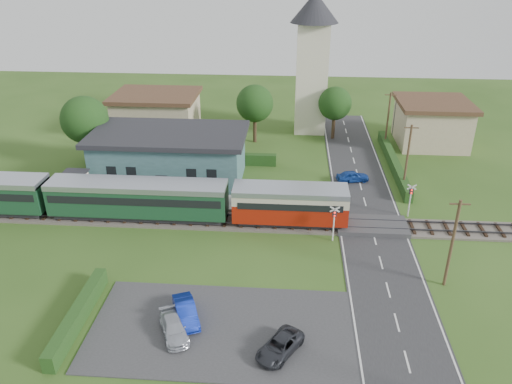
# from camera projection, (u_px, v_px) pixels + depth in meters

# --- Properties ---
(ground) EXTENTS (120.00, 120.00, 0.00)m
(ground) POSITION_uv_depth(u_px,v_px,m) (258.00, 235.00, 43.05)
(ground) COLOR #2D4C19
(railway_track) EXTENTS (76.00, 3.20, 0.49)m
(railway_track) POSITION_uv_depth(u_px,v_px,m) (259.00, 223.00, 44.79)
(railway_track) COLOR #4C443D
(railway_track) RESTS_ON ground
(road) EXTENTS (6.00, 70.00, 0.05)m
(road) POSITION_uv_depth(u_px,v_px,m) (375.00, 239.00, 42.37)
(road) COLOR #28282B
(road) RESTS_ON ground
(car_park) EXTENTS (17.00, 9.00, 0.08)m
(car_park) POSITION_uv_depth(u_px,v_px,m) (221.00, 329.00, 32.39)
(car_park) COLOR #333335
(car_park) RESTS_ON ground
(crossing_deck) EXTENTS (6.20, 3.40, 0.45)m
(crossing_deck) POSITION_uv_depth(u_px,v_px,m) (372.00, 226.00, 44.07)
(crossing_deck) COLOR #333335
(crossing_deck) RESTS_ON ground
(platform) EXTENTS (30.00, 3.00, 0.45)m
(platform) POSITION_uv_depth(u_px,v_px,m) (159.00, 202.00, 48.27)
(platform) COLOR gray
(platform) RESTS_ON ground
(equipment_hut) EXTENTS (2.30, 2.30, 2.55)m
(equipment_hut) POSITION_uv_depth(u_px,v_px,m) (76.00, 185.00, 48.14)
(equipment_hut) COLOR beige
(equipment_hut) RESTS_ON platform
(station_building) EXTENTS (16.00, 9.00, 5.30)m
(station_building) POSITION_uv_depth(u_px,v_px,m) (170.00, 156.00, 52.37)
(station_building) COLOR #395B5C
(station_building) RESTS_ON ground
(train) EXTENTS (43.20, 2.90, 3.40)m
(train) POSITION_uv_depth(u_px,v_px,m) (103.00, 197.00, 44.82)
(train) COLOR #232328
(train) RESTS_ON ground
(church_tower) EXTENTS (6.00, 6.00, 17.60)m
(church_tower) POSITION_uv_depth(u_px,v_px,m) (313.00, 54.00, 63.28)
(church_tower) COLOR beige
(church_tower) RESTS_ON ground
(house_west) EXTENTS (10.80, 8.80, 5.50)m
(house_west) POSITION_uv_depth(u_px,v_px,m) (157.00, 114.00, 65.20)
(house_west) COLOR tan
(house_west) RESTS_ON ground
(house_east) EXTENTS (8.80, 8.80, 5.50)m
(house_east) POSITION_uv_depth(u_px,v_px,m) (432.00, 122.00, 61.97)
(house_east) COLOR tan
(house_east) RESTS_ON ground
(hedge_carpark) EXTENTS (0.80, 9.00, 1.20)m
(hedge_carpark) POSITION_uv_depth(u_px,v_px,m) (78.00, 315.00, 32.78)
(hedge_carpark) COLOR #193814
(hedge_carpark) RESTS_ON ground
(hedge_roadside) EXTENTS (0.80, 18.00, 1.20)m
(hedge_roadside) POSITION_uv_depth(u_px,v_px,m) (393.00, 162.00, 56.16)
(hedge_roadside) COLOR #193814
(hedge_roadside) RESTS_ON ground
(hedge_station) EXTENTS (22.00, 0.80, 1.30)m
(hedge_station) POSITION_uv_depth(u_px,v_px,m) (181.00, 157.00, 57.31)
(hedge_station) COLOR #193814
(hedge_station) RESTS_ON ground
(tree_a) EXTENTS (5.20, 5.20, 8.00)m
(tree_a) POSITION_uv_depth(u_px,v_px,m) (85.00, 120.00, 54.55)
(tree_a) COLOR #332316
(tree_a) RESTS_ON ground
(tree_b) EXTENTS (4.60, 4.60, 7.34)m
(tree_b) POSITION_uv_depth(u_px,v_px,m) (255.00, 104.00, 61.56)
(tree_b) COLOR #332316
(tree_b) RESTS_ON ground
(tree_c) EXTENTS (4.20, 4.20, 6.78)m
(tree_c) POSITION_uv_depth(u_px,v_px,m) (335.00, 104.00, 62.85)
(tree_c) COLOR #332316
(tree_c) RESTS_ON ground
(utility_pole_b) EXTENTS (1.40, 0.22, 7.00)m
(utility_pole_b) POSITION_uv_depth(u_px,v_px,m) (452.00, 243.00, 35.13)
(utility_pole_b) COLOR #473321
(utility_pole_b) RESTS_ON ground
(utility_pole_c) EXTENTS (1.40, 0.22, 7.00)m
(utility_pole_c) POSITION_uv_depth(u_px,v_px,m) (407.00, 157.00, 49.46)
(utility_pole_c) COLOR #473321
(utility_pole_c) RESTS_ON ground
(utility_pole_d) EXTENTS (1.40, 0.22, 7.00)m
(utility_pole_d) POSITION_uv_depth(u_px,v_px,m) (388.00, 120.00, 60.20)
(utility_pole_d) COLOR #473321
(utility_pole_d) RESTS_ON ground
(crossing_signal_near) EXTENTS (0.84, 0.28, 3.28)m
(crossing_signal_near) POSITION_uv_depth(u_px,v_px,m) (334.00, 219.00, 41.31)
(crossing_signal_near) COLOR silver
(crossing_signal_near) RESTS_ON ground
(crossing_signal_far) EXTENTS (0.84, 0.28, 3.28)m
(crossing_signal_far) POSITION_uv_depth(u_px,v_px,m) (411.00, 196.00, 45.13)
(crossing_signal_far) COLOR silver
(crossing_signal_far) RESTS_ON ground
(streetlamp_west) EXTENTS (0.30, 0.30, 5.15)m
(streetlamp_west) POSITION_uv_depth(u_px,v_px,m) (90.00, 123.00, 61.08)
(streetlamp_west) COLOR #3F3F47
(streetlamp_west) RESTS_ON ground
(streetlamp_east) EXTENTS (0.30, 0.30, 5.15)m
(streetlamp_east) POSITION_uv_depth(u_px,v_px,m) (395.00, 113.00, 64.81)
(streetlamp_east) COLOR #3F3F47
(streetlamp_east) RESTS_ON ground
(car_on_road) EXTENTS (3.63, 2.12, 1.16)m
(car_on_road) POSITION_uv_depth(u_px,v_px,m) (353.00, 176.00, 52.63)
(car_on_road) COLOR #163E9B
(car_on_road) RESTS_ON road
(car_park_blue) EXTENTS (2.55, 3.83, 1.19)m
(car_park_blue) POSITION_uv_depth(u_px,v_px,m) (186.00, 312.00, 32.97)
(car_park_blue) COLOR #1128A2
(car_park_blue) RESTS_ON car_park
(car_park_silver) EXTENTS (2.78, 3.83, 1.03)m
(car_park_silver) POSITION_uv_depth(u_px,v_px,m) (174.00, 328.00, 31.67)
(car_park_silver) COLOR #B1B5C0
(car_park_silver) RESTS_ON car_park
(car_park_dark) EXTENTS (3.29, 3.94, 1.00)m
(car_park_dark) POSITION_uv_depth(u_px,v_px,m) (280.00, 346.00, 30.26)
(car_park_dark) COLOR #2A2C33
(car_park_dark) RESTS_ON car_park
(pedestrian_near) EXTENTS (0.59, 0.40, 1.56)m
(pedestrian_near) POSITION_uv_depth(u_px,v_px,m) (234.00, 193.00, 47.64)
(pedestrian_near) COLOR gray
(pedestrian_near) RESTS_ON platform
(pedestrian_far) EXTENTS (0.93, 1.08, 1.93)m
(pedestrian_far) POSITION_uv_depth(u_px,v_px,m) (84.00, 187.00, 48.42)
(pedestrian_far) COLOR gray
(pedestrian_far) RESTS_ON platform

